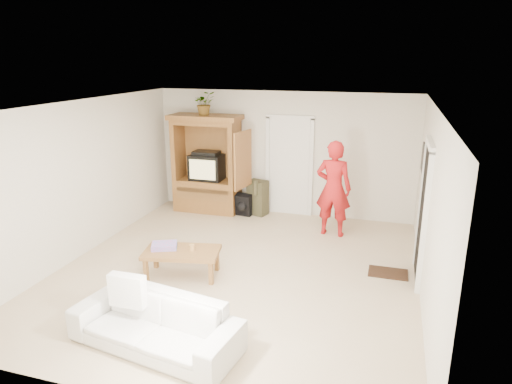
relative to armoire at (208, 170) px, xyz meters
The scene contains 19 objects.
floor 3.22m from the armoire, 59.36° to the right, with size 6.00×6.00×0.00m, color tan.
ceiling 3.53m from the armoire, 59.36° to the right, with size 6.00×6.00×0.00m, color white.
wall_back 1.66m from the armoire, 12.11° to the left, with size 5.50×5.50×0.00m, color silver.
wall_front 5.89m from the armoire, 74.44° to the right, with size 5.50×5.50×0.00m, color silver.
wall_left 2.94m from the armoire, 113.79° to the right, with size 6.00×6.00×0.00m, color silver.
wall_right 5.09m from the armoire, 31.60° to the right, with size 6.00×6.00×0.00m, color silver.
armoire is the anchor object (origin of this frame).
door_back 1.76m from the armoire, 10.13° to the left, with size 0.85×0.05×2.04m, color white.
doorway_right 4.77m from the armoire, 25.61° to the right, with size 0.05×0.90×2.04m, color black.
framed_picture 4.43m from the armoire, 10.03° to the right, with size 0.03×0.60×0.48m, color black.
doormat 4.48m from the armoire, 28.01° to the right, with size 0.60×0.40×0.02m, color #382316.
plant 1.43m from the armoire, 126.74° to the right, with size 0.44×0.38×0.49m, color #4C7238.
man 2.87m from the armoire, 13.24° to the right, with size 0.66×0.44×1.82m, color red.
sofa 5.00m from the armoire, 74.73° to the right, with size 2.02×0.79×0.59m, color silver.
coffee_table 3.21m from the armoire, 75.04° to the right, with size 1.24×0.83×0.42m.
towel 3.14m from the armoire, 80.22° to the right, with size 0.38×0.28×0.08m, color #DB499E.
candle 3.19m from the armoire, 72.07° to the right, with size 0.08×0.08×0.10m, color tan.
backpack_black 1.09m from the armoire, ahead, with size 0.37×0.22×0.45m, color black, non-canonical shape.
backpack_olive 1.23m from the armoire, ahead, with size 0.39×0.29×0.75m, color #47442B, non-canonical shape.
Camera 1 is at (2.19, -6.22, 3.27)m, focal length 32.00 mm.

